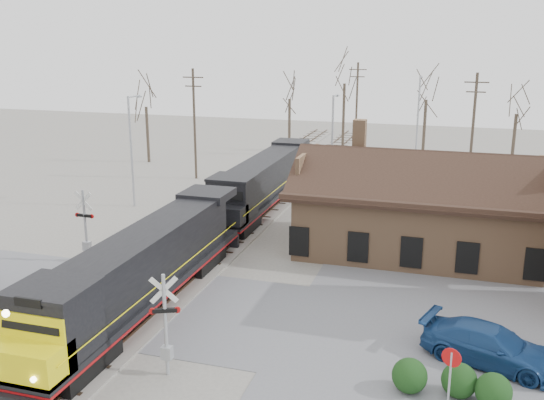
{
  "coord_description": "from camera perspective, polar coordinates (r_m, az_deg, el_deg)",
  "views": [
    {
      "loc": [
        13.86,
        -24.91,
        12.93
      ],
      "look_at": [
        3.52,
        9.0,
        3.41
      ],
      "focal_mm": 40.0,
      "sensor_mm": 36.0,
      "label": 1
    }
  ],
  "objects": [
    {
      "name": "hedge_b",
      "position": [
        24.39,
        17.21,
        -15.92
      ],
      "size": [
        1.32,
        1.32,
        1.32
      ],
      "primitive_type": "sphere",
      "color": "#143411",
      "rests_on": "ground"
    },
    {
      "name": "tree_e",
      "position": [
        63.04,
        22.11,
        8.37
      ],
      "size": [
        3.91,
        3.91,
        9.57
      ],
      "color": "#382D23",
      "rests_on": "ground"
    },
    {
      "name": "utility_pole_c",
      "position": [
        54.54,
        18.36,
        6.23
      ],
      "size": [
        2.0,
        0.24,
        10.14
      ],
      "color": "#382D23",
      "rests_on": "ground"
    },
    {
      "name": "streetlight_c",
      "position": [
        60.57,
        13.56,
        7.33
      ],
      "size": [
        0.25,
        2.04,
        9.41
      ],
      "color": "#A5A8AD",
      "rests_on": "ground"
    },
    {
      "name": "track_main",
      "position": [
        44.16,
        -2.1,
        -1.92
      ],
      "size": [
        3.4,
        90.0,
        0.24
      ],
      "color": "gray",
      "rests_on": "ground"
    },
    {
      "name": "depot",
      "position": [
        38.43,
        13.52,
        -1.29
      ],
      "size": [
        15.2,
        9.31,
        7.9
      ],
      "color": "#99704F",
      "rests_on": "ground"
    },
    {
      "name": "tree_d",
      "position": [
        65.53,
        14.37,
        10.08
      ],
      "size": [
        4.47,
        4.47,
        10.95
      ],
      "color": "#382D23",
      "rests_on": "ground"
    },
    {
      "name": "crossbuck_near",
      "position": [
        24.41,
        -9.97,
        -11.86
      ],
      "size": [
        1.14,
        0.56,
        4.25
      ],
      "rotation": [
        0.0,
        0.0,
        0.41
      ],
      "color": "#A5A8AD",
      "rests_on": "ground"
    },
    {
      "name": "track_siding",
      "position": [
        45.77,
        -7.43,
        -1.42
      ],
      "size": [
        3.4,
        90.0,
        0.24
      ],
      "color": "gray",
      "rests_on": "ground"
    },
    {
      "name": "locomotive_trailing",
      "position": [
        46.15,
        -1.0,
        1.55
      ],
      "size": [
        2.79,
        18.69,
        3.92
      ],
      "color": "black",
      "rests_on": "ground"
    },
    {
      "name": "ground",
      "position": [
        31.3,
        -11.2,
        -9.68
      ],
      "size": [
        140.0,
        140.0,
        0.0
      ],
      "primitive_type": "plane",
      "color": "gray",
      "rests_on": "ground"
    },
    {
      "name": "parking_lot",
      "position": [
        31.93,
        23.22,
        -10.12
      ],
      "size": [
        22.0,
        26.0,
        0.03
      ],
      "primitive_type": "cube",
      "color": "slate",
      "rests_on": "ground"
    },
    {
      "name": "utility_pole_a",
      "position": [
        57.08,
        -7.31,
        7.28
      ],
      "size": [
        2.0,
        0.24,
        10.25
      ],
      "color": "#382D23",
      "rests_on": "ground"
    },
    {
      "name": "tree_c",
      "position": [
        71.27,
        6.87,
        11.87
      ],
      "size": [
        5.23,
        5.23,
        12.82
      ],
      "color": "#382D23",
      "rests_on": "ground"
    },
    {
      "name": "do_not_enter_sign",
      "position": [
        23.05,
        16.46,
        -14.9
      ],
      "size": [
        0.69,
        0.28,
        2.42
      ],
      "rotation": [
        0.0,
        0.0,
        -0.34
      ],
      "color": "#A5A8AD",
      "rests_on": "ground"
    },
    {
      "name": "tree_b",
      "position": [
        68.48,
        1.67,
        10.35
      ],
      "size": [
        4.21,
        4.21,
        10.32
      ],
      "color": "#382D23",
      "rests_on": "ground"
    },
    {
      "name": "streetlight_a",
      "position": [
        48.4,
        -13.05,
        5.04
      ],
      "size": [
        0.25,
        2.04,
        8.66
      ],
      "color": "#A5A8AD",
      "rests_on": "ground"
    },
    {
      "name": "streetlight_b",
      "position": [
        49.23,
        5.72,
        5.46
      ],
      "size": [
        0.25,
        2.04,
        8.56
      ],
      "color": "#A5A8AD",
      "rests_on": "ground"
    },
    {
      "name": "hedge_c",
      "position": [
        24.14,
        20.12,
        -16.53
      ],
      "size": [
        1.32,
        1.32,
        1.32
      ],
      "primitive_type": "sphere",
      "color": "#143411",
      "rests_on": "ground"
    },
    {
      "name": "locomotive_lead",
      "position": [
        29.5,
        -12.49,
        -6.72
      ],
      "size": [
        2.79,
        18.69,
        4.14
      ],
      "color": "black",
      "rests_on": "ground"
    },
    {
      "name": "tree_a",
      "position": [
        65.69,
        -11.81,
        9.41
      ],
      "size": [
        3.93,
        3.93,
        9.63
      ],
      "color": "#382D23",
      "rests_on": "ground"
    },
    {
      "name": "road",
      "position": [
        31.29,
        -11.2,
        -9.65
      ],
      "size": [
        60.0,
        9.0,
        0.03
      ],
      "primitive_type": "cube",
      "color": "slate",
      "rests_on": "ground"
    },
    {
      "name": "crossbuck_far",
      "position": [
        37.29,
        -17.14,
        -2.62
      ],
      "size": [
        1.26,
        0.33,
        4.42
      ],
      "rotation": [
        0.0,
        0.0,
        3.11
      ],
      "color": "#A5A8AD",
      "rests_on": "ground"
    },
    {
      "name": "utility_pole_b",
      "position": [
        71.09,
        7.97,
        8.77
      ],
      "size": [
        2.0,
        0.24,
        10.25
      ],
      "color": "#382D23",
      "rests_on": "ground"
    },
    {
      "name": "hedge_a",
      "position": [
        24.21,
        12.82,
        -15.82
      ],
      "size": [
        1.33,
        1.33,
        1.33
      ],
      "primitive_type": "sphere",
      "color": "#143411",
      "rests_on": "ground"
    },
    {
      "name": "parked_car",
      "position": [
        26.86,
        19.87,
        -12.77
      ],
      "size": [
        5.97,
        3.87,
        1.61
      ],
      "primitive_type": "imported",
      "rotation": [
        0.0,
        0.0,
        1.25
      ],
      "color": "navy",
      "rests_on": "ground"
    }
  ]
}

